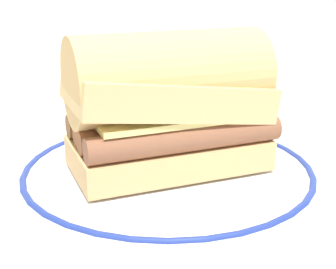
{
  "coord_description": "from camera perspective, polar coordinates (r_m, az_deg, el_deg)",
  "views": [
    {
      "loc": [
        0.0,
        -0.44,
        0.19
      ],
      "look_at": [
        0.0,
        -0.02,
        0.04
      ],
      "focal_mm": 53.43,
      "sensor_mm": 36.0,
      "label": 1
    }
  ],
  "objects": [
    {
      "name": "plate",
      "position": [
        0.46,
        -0.0,
        -4.39
      ],
      "size": [
        0.29,
        0.29,
        0.01
      ],
      "color": "white",
      "rests_on": "ground_plane"
    },
    {
      "name": "ground_plane",
      "position": [
        0.48,
        -0.35,
        -4.4
      ],
      "size": [
        1.5,
        1.5,
        0.0
      ],
      "primitive_type": "plane",
      "color": "beige"
    },
    {
      "name": "drinking_glass",
      "position": [
        0.63,
        12.25,
        4.37
      ],
      "size": [
        0.06,
        0.06,
        0.09
      ],
      "color": "silver",
      "rests_on": "ground_plane"
    },
    {
      "name": "sausage_sandwich",
      "position": [
        0.44,
        -0.0,
        3.72
      ],
      "size": [
        0.19,
        0.15,
        0.12
      ],
      "rotation": [
        0.0,
        0.0,
        0.38
      ],
      "color": "#E1B472",
      "rests_on": "plate"
    }
  ]
}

